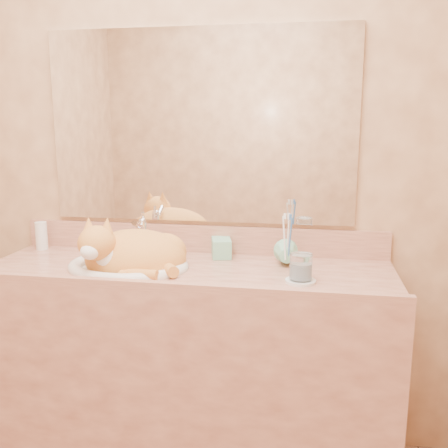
% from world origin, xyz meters
% --- Properties ---
extents(wall_back, '(2.40, 0.02, 2.50)m').
position_xyz_m(wall_back, '(0.00, 1.00, 1.25)').
color(wall_back, '#986845').
rests_on(wall_back, ground).
extents(vanity_counter, '(1.60, 0.55, 0.85)m').
position_xyz_m(vanity_counter, '(0.00, 0.72, 0.42)').
color(vanity_counter, '#925441').
rests_on(vanity_counter, floor).
extents(mirror, '(1.30, 0.02, 0.80)m').
position_xyz_m(mirror, '(0.00, 0.99, 1.39)').
color(mirror, white).
rests_on(mirror, wall_back).
extents(sink_basin, '(0.50, 0.43, 0.15)m').
position_xyz_m(sink_basin, '(-0.23, 0.70, 0.92)').
color(sink_basin, white).
rests_on(sink_basin, vanity_counter).
extents(faucet, '(0.06, 0.13, 0.18)m').
position_xyz_m(faucet, '(-0.23, 0.88, 0.94)').
color(faucet, white).
rests_on(faucet, vanity_counter).
extents(cat, '(0.43, 0.36, 0.22)m').
position_xyz_m(cat, '(-0.21, 0.70, 0.92)').
color(cat, orange).
rests_on(cat, sink_basin).
extents(soap_dispenser, '(0.10, 0.10, 0.18)m').
position_xyz_m(soap_dispenser, '(0.12, 0.87, 0.94)').
color(soap_dispenser, '#7CC7A1').
rests_on(soap_dispenser, vanity_counter).
extents(toothbrush_cup, '(0.11, 0.11, 0.09)m').
position_xyz_m(toothbrush_cup, '(0.38, 0.80, 0.90)').
color(toothbrush_cup, '#7CC7A1').
rests_on(toothbrush_cup, vanity_counter).
extents(toothbrushes, '(0.04, 0.04, 0.22)m').
position_xyz_m(toothbrushes, '(0.38, 0.80, 0.98)').
color(toothbrushes, white).
rests_on(toothbrushes, toothbrush_cup).
extents(saucer, '(0.11, 0.11, 0.01)m').
position_xyz_m(saucer, '(0.44, 0.63, 0.85)').
color(saucer, white).
rests_on(saucer, vanity_counter).
extents(water_glass, '(0.08, 0.08, 0.09)m').
position_xyz_m(water_glass, '(0.44, 0.63, 0.91)').
color(water_glass, white).
rests_on(water_glass, saucer).
extents(lotion_bottle, '(0.05, 0.05, 0.12)m').
position_xyz_m(lotion_bottle, '(-0.71, 0.91, 0.91)').
color(lotion_bottle, white).
rests_on(lotion_bottle, vanity_counter).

